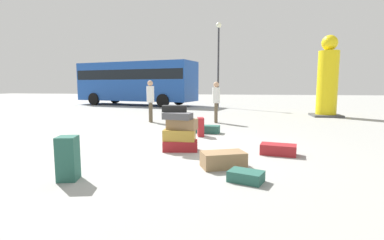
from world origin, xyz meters
name	(u,v)px	position (x,y,z in m)	size (l,w,h in m)	color
ground_plane	(173,149)	(0.00, 0.00, 0.00)	(80.00, 80.00, 0.00)	#9E9E99
suitcase_tower	(180,131)	(0.17, -0.08, 0.45)	(0.87, 0.62, 1.02)	maroon
suitcase_teal_white_trunk	(68,158)	(-1.13, -2.35, 0.35)	(0.29, 0.31, 0.69)	#26594C
suitcase_maroon_foreground_near	(201,127)	(0.40, 1.81, 0.27)	(0.17, 0.35, 0.54)	maroon
suitcase_teal_foreground_far	(207,129)	(0.53, 2.40, 0.12)	(0.75, 0.36, 0.24)	#26594C
suitcase_brown_left_side	(223,160)	(1.22, -1.26, 0.14)	(0.77, 0.43, 0.28)	olive
suitcase_maroon_behind_tower	(278,149)	(2.33, -0.12, 0.11)	(0.73, 0.40, 0.23)	maroon
suitcase_teal_right_side	(246,176)	(1.60, -1.98, 0.08)	(0.51, 0.34, 0.17)	#26594C
person_bearded_onlooker	(216,98)	(0.59, 4.90, 0.96)	(0.30, 0.34, 1.61)	brown
person_tourist_with_camera	(150,97)	(-2.01, 4.64, 0.99)	(0.30, 0.32, 1.67)	brown
yellow_dummy_statue	(327,81)	(5.59, 8.07, 1.68)	(1.29, 1.29, 3.79)	yellow
parked_bus	(136,81)	(-6.17, 14.21, 1.83)	(9.43, 4.55, 3.15)	#1E4CA5
lamp_post	(218,52)	(0.09, 12.92, 3.69)	(0.36, 0.36, 5.57)	#333338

